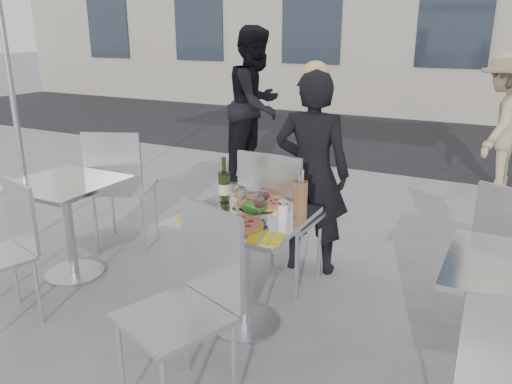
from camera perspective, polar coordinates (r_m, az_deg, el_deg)
The scene contains 23 objects.
ground at distance 3.29m, azimuth -1.26°, elevation -14.96°, with size 80.00×80.00×0.00m, color gray.
street_asphalt at distance 9.19m, azimuth 18.88°, elevation 5.69°, with size 24.00×5.00×0.00m, color black.
main_table at distance 3.03m, azimuth -1.33°, elevation -6.37°, with size 0.72×0.72×0.75m.
side_table_left at distance 3.94m, azimuth -20.79°, elevation -1.78°, with size 0.72×0.72×0.75m.
chair_far at distance 3.46m, azimuth 2.44°, elevation -2.03°, with size 0.48×0.50×1.03m.
chair_near at distance 2.45m, azimuth -7.32°, elevation -11.32°, with size 0.59×0.59×1.00m.
side_chair_lfar at distance 4.30m, azimuth -15.35°, elevation 1.36°, with size 0.62×0.63×1.03m.
side_chair_lnear at distance 3.49m, azimuth -26.65°, elevation -5.12°, with size 0.51×0.52×0.90m.
woman_diner at distance 3.75m, azimuth 6.41°, elevation 2.06°, with size 0.56×0.37×1.54m, color black.
pedestrian_a at distance 6.21m, azimuth 0.01°, elevation 9.94°, with size 0.91×0.71×1.86m, color black.
pedestrian_b at distance 6.29m, azimuth 26.28°, elevation 6.94°, with size 1.02×0.59×1.58m, color tan.
pizza_near at distance 2.78m, azimuth -2.29°, elevation -3.76°, with size 0.31×0.31×0.02m.
pizza_far at distance 3.10m, azimuth 0.73°, elevation -1.31°, with size 0.36×0.36×0.03m.
salad_plate at distance 2.96m, azimuth -0.17°, elevation -1.85°, with size 0.22×0.22×0.09m.
wine_bottle at distance 3.14m, azimuth -3.65°, elevation 0.78°, with size 0.07×0.08×0.29m.
carafe at distance 2.88m, azimuth 5.11°, elevation -0.75°, with size 0.08×0.08×0.29m.
sugar_shaker at distance 2.88m, azimuth 3.11°, elevation -2.09°, with size 0.06×0.06×0.11m.
wineglass_white_a at distance 3.03m, azimuth -2.22°, elevation 0.05°, with size 0.07×0.07×0.16m.
wineglass_white_b at distance 2.99m, azimuth -1.62°, elevation -0.19°, with size 0.07×0.07×0.16m.
wineglass_red_a at distance 2.83m, azimuth 0.38°, elevation -1.20°, with size 0.07×0.07×0.16m.
wineglass_red_b at distance 2.95m, azimuth 0.87°, elevation -0.38°, with size 0.07×0.07×0.16m.
napkin_left at distance 2.95m, azimuth -7.03°, elevation -2.76°, with size 0.21×0.21×0.01m.
napkin_right at distance 2.62m, azimuth 1.05°, elevation -5.29°, with size 0.22×0.22×0.01m.
Camera 1 is at (1.35, -2.42, 1.78)m, focal length 35.00 mm.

